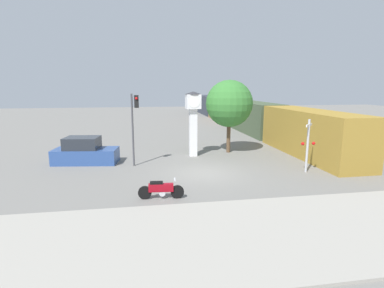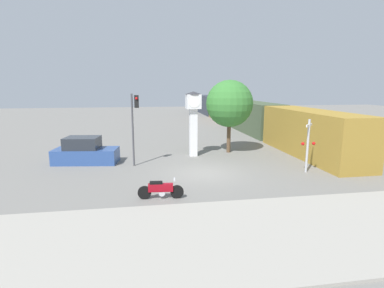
{
  "view_description": "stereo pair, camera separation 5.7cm",
  "coord_description": "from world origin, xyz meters",
  "px_view_note": "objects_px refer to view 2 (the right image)",
  "views": [
    {
      "loc": [
        -3.58,
        -16.96,
        5.16
      ],
      "look_at": [
        -0.61,
        0.97,
        1.64
      ],
      "focal_mm": 28.0,
      "sensor_mm": 36.0,
      "label": 1
    },
    {
      "loc": [
        -3.53,
        -16.97,
        5.16
      ],
      "look_at": [
        -0.61,
        0.97,
        1.64
      ],
      "focal_mm": 28.0,
      "sensor_mm": 36.0,
      "label": 2
    }
  ],
  "objects_px": {
    "railroad_crossing_signal": "(308,143)",
    "clock_tower": "(193,114)",
    "motorcycle": "(161,189)",
    "street_tree": "(229,104)",
    "parked_car": "(85,152)",
    "freight_train": "(238,113)",
    "traffic_light": "(135,117)"
  },
  "relations": [
    {
      "from": "motorcycle",
      "to": "clock_tower",
      "type": "height_order",
      "value": "clock_tower"
    },
    {
      "from": "freight_train",
      "to": "traffic_light",
      "type": "distance_m",
      "value": 22.76
    },
    {
      "from": "motorcycle",
      "to": "freight_train",
      "type": "distance_m",
      "value": 27.49
    },
    {
      "from": "motorcycle",
      "to": "railroad_crossing_signal",
      "type": "relative_size",
      "value": 0.66
    },
    {
      "from": "railroad_crossing_signal",
      "to": "parked_car",
      "type": "height_order",
      "value": "railroad_crossing_signal"
    },
    {
      "from": "freight_train",
      "to": "clock_tower",
      "type": "bearing_deg",
      "value": -117.97
    },
    {
      "from": "freight_train",
      "to": "parked_car",
      "type": "relative_size",
      "value": 10.56
    },
    {
      "from": "freight_train",
      "to": "street_tree",
      "type": "distance_m",
      "value": 16.86
    },
    {
      "from": "street_tree",
      "to": "clock_tower",
      "type": "bearing_deg",
      "value": -165.81
    },
    {
      "from": "freight_train",
      "to": "street_tree",
      "type": "bearing_deg",
      "value": -110.2
    },
    {
      "from": "railroad_crossing_signal",
      "to": "street_tree",
      "type": "height_order",
      "value": "street_tree"
    },
    {
      "from": "street_tree",
      "to": "parked_car",
      "type": "bearing_deg",
      "value": -170.79
    },
    {
      "from": "motorcycle",
      "to": "traffic_light",
      "type": "height_order",
      "value": "traffic_light"
    },
    {
      "from": "clock_tower",
      "to": "parked_car",
      "type": "relative_size",
      "value": 1.09
    },
    {
      "from": "clock_tower",
      "to": "freight_train",
      "type": "distance_m",
      "value": 18.68
    },
    {
      "from": "railroad_crossing_signal",
      "to": "street_tree",
      "type": "relative_size",
      "value": 0.57
    },
    {
      "from": "street_tree",
      "to": "parked_car",
      "type": "height_order",
      "value": "street_tree"
    },
    {
      "from": "traffic_light",
      "to": "railroad_crossing_signal",
      "type": "xyz_separation_m",
      "value": [
        10.26,
        -3.21,
        -1.43
      ]
    },
    {
      "from": "freight_train",
      "to": "parked_car",
      "type": "distance_m",
      "value": 23.9
    },
    {
      "from": "motorcycle",
      "to": "traffic_light",
      "type": "xyz_separation_m",
      "value": [
        -1.25,
        6.19,
        2.76
      ]
    },
    {
      "from": "railroad_crossing_signal",
      "to": "parked_car",
      "type": "relative_size",
      "value": 0.73
    },
    {
      "from": "freight_train",
      "to": "motorcycle",
      "type": "bearing_deg",
      "value": -115.15
    },
    {
      "from": "traffic_light",
      "to": "clock_tower",
      "type": "bearing_deg",
      "value": 27.99
    },
    {
      "from": "motorcycle",
      "to": "street_tree",
      "type": "height_order",
      "value": "street_tree"
    },
    {
      "from": "railroad_crossing_signal",
      "to": "street_tree",
      "type": "xyz_separation_m",
      "value": [
        -3.11,
        6.19,
        2.04
      ]
    },
    {
      "from": "clock_tower",
      "to": "railroad_crossing_signal",
      "type": "bearing_deg",
      "value": -41.87
    },
    {
      "from": "parked_car",
      "to": "traffic_light",
      "type": "bearing_deg",
      "value": -12.39
    },
    {
      "from": "freight_train",
      "to": "railroad_crossing_signal",
      "type": "distance_m",
      "value": 22.05
    },
    {
      "from": "freight_train",
      "to": "parked_car",
      "type": "bearing_deg",
      "value": -133.19
    },
    {
      "from": "railroad_crossing_signal",
      "to": "clock_tower",
      "type": "bearing_deg",
      "value": 138.13
    },
    {
      "from": "traffic_light",
      "to": "parked_car",
      "type": "xyz_separation_m",
      "value": [
        -3.42,
        1.26,
        -2.46
      ]
    },
    {
      "from": "clock_tower",
      "to": "parked_car",
      "type": "height_order",
      "value": "clock_tower"
    }
  ]
}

